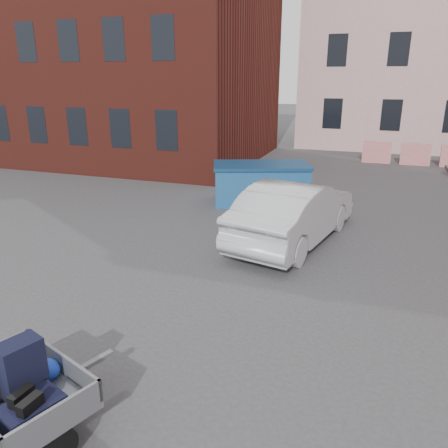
% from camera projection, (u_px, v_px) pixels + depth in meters
% --- Properties ---
extents(ground, '(120.00, 120.00, 0.00)m').
position_uv_depth(ground, '(219.00, 296.00, 8.23)').
color(ground, '#38383A').
rests_on(ground, ground).
extents(building_brick, '(12.00, 10.00, 14.00)m').
position_uv_depth(building_brick, '(133.00, 7.00, 20.42)').
color(building_brick, '#591E16').
rests_on(building_brick, ground).
extents(far_building, '(6.00, 6.00, 8.00)m').
position_uv_depth(far_building, '(70.00, 75.00, 32.89)').
color(far_building, maroon).
rests_on(far_building, ground).
extents(barriers, '(4.70, 0.18, 1.00)m').
position_uv_depth(barriers, '(415.00, 154.00, 20.14)').
color(barriers, red).
rests_on(barriers, ground).
extents(trailer, '(1.88, 1.98, 1.20)m').
position_uv_depth(trailer, '(18.00, 387.00, 4.91)').
color(trailer, black).
rests_on(trailer, ground).
extents(dumpster, '(3.40, 2.53, 1.28)m').
position_uv_depth(dumpster, '(261.00, 183.00, 14.12)').
color(dumpster, '#205A99').
rests_on(dumpster, ground).
extents(silver_car, '(2.56, 4.88, 1.53)m').
position_uv_depth(silver_car, '(294.00, 212.00, 10.73)').
color(silver_car, '#B7B9BF').
rests_on(silver_car, ground).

